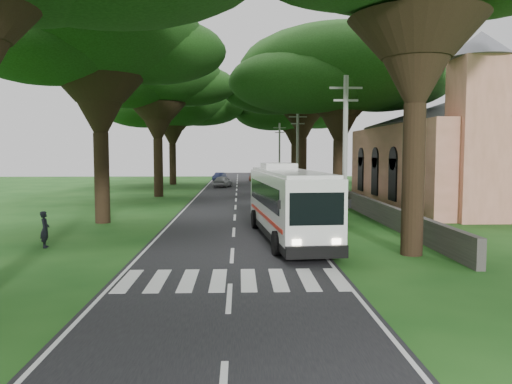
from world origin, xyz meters
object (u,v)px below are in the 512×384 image
object	(u,v)px
pole_far	(279,153)
coach_bus	(288,202)
pole_mid	(298,153)
distant_car_c	(255,177)
pole_near	(345,154)
pedestrian	(45,229)
distant_car_a	(223,181)
distant_car_b	(219,177)
church	(456,144)

from	to	relation	value
pole_far	coach_bus	distance (m)	40.24
pole_mid	coach_bus	size ratio (longest dim) A/B	0.68
coach_bus	distant_car_c	world-z (taller)	coach_bus
pole_near	distant_car_c	bearing A→B (deg)	93.28
pole_near	pole_mid	distance (m)	20.00
pole_far	distant_car_c	xyz separation A→B (m)	(-2.84, 9.55, -3.53)
pole_near	pole_far	bearing A→B (deg)	90.00
pole_near	coach_bus	xyz separation A→B (m)	(-2.81, -0.08, -2.35)
pedestrian	pole_mid	bearing A→B (deg)	-46.17
pole_far	distant_car_a	world-z (taller)	pole_far
pole_far	pole_near	bearing A→B (deg)	-90.00
distant_car_b	pole_mid	bearing A→B (deg)	-61.55
pole_mid	distant_car_b	world-z (taller)	pole_mid
pole_near	distant_car_c	world-z (taller)	pole_near
pole_near	pedestrian	size ratio (longest dim) A/B	4.84
church	coach_bus	bearing A→B (deg)	-134.15
pole_far	distant_car_b	distance (m)	13.59
church	coach_bus	xyz separation A→B (m)	(-15.17, -15.62, -3.08)
church	distant_car_c	bearing A→B (deg)	114.09
pole_far	pole_mid	bearing A→B (deg)	-90.00
pole_near	coach_bus	world-z (taller)	pole_near
coach_bus	church	bearing A→B (deg)	40.72
distant_car_a	distant_car_c	world-z (taller)	distant_car_a
coach_bus	pedestrian	distance (m)	11.32
church	distant_car_b	bearing A→B (deg)	120.60
pole_near	pole_far	xyz separation A→B (m)	(0.00, 40.00, 0.00)
distant_car_a	pedestrian	xyz separation A→B (m)	(-6.71, -38.38, 0.11)
pole_near	distant_car_b	size ratio (longest dim) A/B	2.19
pole_mid	pole_far	world-z (taller)	same
pole_mid	distant_car_c	size ratio (longest dim) A/B	1.86
pole_mid	church	bearing A→B (deg)	-19.81
church	pole_near	bearing A→B (deg)	-128.50
pole_far	distant_car_a	bearing A→B (deg)	-153.99
church	distant_car_b	distance (m)	40.56
distant_car_c	distant_car_a	bearing A→B (deg)	74.99
distant_car_a	distant_car_c	size ratio (longest dim) A/B	0.94
pole_mid	pedestrian	distance (m)	26.17
pole_far	coach_bus	size ratio (longest dim) A/B	0.68
distant_car_b	distant_car_a	bearing A→B (deg)	-72.71
church	pole_mid	xyz separation A→B (m)	(-12.36, 4.45, -0.73)
distant_car_a	distant_car_b	distance (m)	13.82
church	distant_car_a	world-z (taller)	church
pole_mid	distant_car_b	bearing A→B (deg)	105.10
coach_bus	distant_car_c	xyz separation A→B (m)	(-0.03, 49.62, -1.18)
pole_mid	pedestrian	xyz separation A→B (m)	(-13.93, -21.90, -3.35)
distant_car_c	distant_car_b	bearing A→B (deg)	-4.17
pole_near	distant_car_b	bearing A→B (deg)	99.23
distant_car_c	pole_near	bearing A→B (deg)	96.80
church	pole_near	xyz separation A→B (m)	(-12.36, -15.55, -0.73)
church	pole_far	bearing A→B (deg)	116.82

